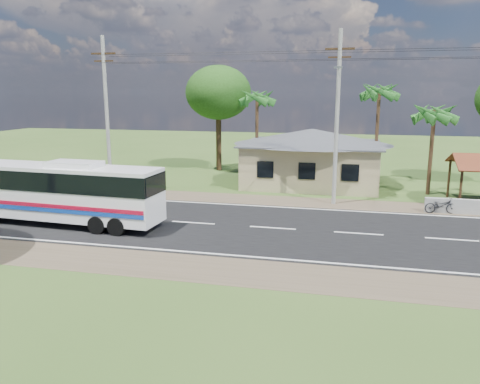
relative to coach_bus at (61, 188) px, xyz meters
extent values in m
plane|color=#304D1B|center=(11.46, 1.80, -2.04)|extent=(120.00, 120.00, 0.00)
cube|color=black|center=(11.46, 1.80, -2.03)|extent=(120.00, 10.00, 0.02)
cube|color=brown|center=(11.46, 8.30, -2.03)|extent=(120.00, 3.00, 0.01)
cube|color=brown|center=(11.46, -4.70, -2.03)|extent=(120.00, 3.00, 0.01)
cube|color=silver|center=(11.46, 6.50, -2.01)|extent=(120.00, 0.15, 0.01)
cube|color=silver|center=(11.46, -2.90, -2.01)|extent=(120.00, 0.15, 0.01)
cube|color=silver|center=(11.46, 1.80, -2.01)|extent=(120.00, 0.15, 0.01)
cube|color=tan|center=(12.46, 14.80, -0.44)|extent=(10.00, 8.00, 3.20)
cube|color=#4C4F54|center=(12.46, 14.80, 1.21)|extent=(10.60, 8.60, 0.10)
pyramid|color=#4C4F54|center=(12.46, 14.80, 2.36)|extent=(12.40, 10.00, 1.20)
cube|color=black|center=(9.46, 10.78, -0.34)|extent=(1.20, 0.08, 1.20)
cube|color=black|center=(12.46, 10.78, -0.34)|extent=(1.20, 0.08, 1.20)
cube|color=black|center=(15.46, 10.78, -0.34)|extent=(1.20, 0.08, 1.20)
cylinder|color=#392714|center=(22.16, 8.50, -0.74)|extent=(0.16, 0.16, 2.60)
cylinder|color=#392714|center=(22.16, 12.10, -0.74)|extent=(0.16, 0.16, 2.60)
cylinder|color=#9E9E99|center=(-1.54, 8.30, 3.46)|extent=(0.26, 0.26, 11.00)
cube|color=#392714|center=(-1.54, 8.30, 7.76)|extent=(1.80, 0.12, 0.12)
cube|color=#392714|center=(-1.54, 8.30, 7.26)|extent=(1.40, 0.10, 0.10)
cylinder|color=#9E9E99|center=(14.46, 8.30, 3.46)|extent=(0.26, 0.26, 11.00)
cube|color=#392714|center=(14.46, 8.30, 7.76)|extent=(1.80, 0.12, 0.12)
cube|color=#392714|center=(14.46, 8.30, 7.26)|extent=(1.40, 0.10, 0.10)
cylinder|color=gray|center=(14.46, 7.30, 6.56)|extent=(0.08, 2.00, 0.08)
cube|color=gray|center=(14.46, 6.30, 6.56)|extent=(0.50, 0.18, 0.12)
cylinder|color=black|center=(6.46, 8.30, 7.56)|extent=(16.00, 0.02, 0.02)
cylinder|color=black|center=(21.96, 8.30, 7.56)|extent=(15.00, 0.02, 0.02)
cylinder|color=#47301E|center=(20.96, 12.80, 0.96)|extent=(0.28, 0.28, 6.00)
cylinder|color=#47301E|center=(17.46, 17.30, 1.71)|extent=(0.28, 0.28, 7.50)
cylinder|color=#47301E|center=(7.46, 17.80, 1.46)|extent=(0.28, 0.28, 7.00)
cylinder|color=#47301E|center=(3.46, 19.80, 0.94)|extent=(0.50, 0.50, 5.95)
ellipsoid|color=#1A3B10|center=(3.46, 19.80, 5.11)|extent=(6.00, 6.00, 4.92)
cube|color=silver|center=(-0.01, 0.00, -0.18)|extent=(11.51, 3.05, 2.85)
cube|color=black|center=(-0.01, 0.00, 0.53)|extent=(11.57, 3.11, 1.04)
cube|color=maroon|center=(-0.08, -1.20, -0.71)|extent=(11.19, 0.70, 0.21)
cube|color=#0D3695|center=(-0.08, -1.20, -0.94)|extent=(11.19, 0.70, 0.21)
cube|color=silver|center=(0.94, -0.05, 1.38)|extent=(2.93, 1.69, 0.28)
cylinder|color=black|center=(-3.73, 1.32, -1.56)|extent=(0.97, 0.39, 0.95)
cylinder|color=black|center=(2.77, -1.26, -1.56)|extent=(0.97, 0.39, 0.95)
cylinder|color=black|center=(2.90, 0.92, -1.56)|extent=(0.97, 0.39, 0.95)
cylinder|color=black|center=(3.91, -1.32, -1.56)|extent=(0.97, 0.39, 0.95)
cylinder|color=black|center=(4.04, 0.86, -1.56)|extent=(0.97, 0.39, 0.95)
imported|color=black|center=(20.86, 7.20, -1.54)|extent=(1.98, 0.92, 1.00)
camera|label=1|loc=(15.19, -22.22, 5.15)|focal=35.00mm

